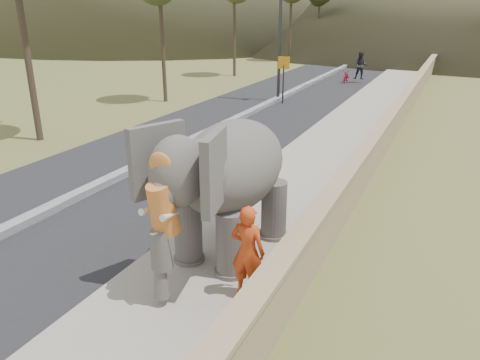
% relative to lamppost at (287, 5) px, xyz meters
% --- Properties ---
extents(ground, '(160.00, 160.00, 0.00)m').
position_rel_lamppost_xyz_m(ground, '(4.69, -16.21, -4.87)').
color(ground, olive).
rests_on(ground, ground).
extents(road, '(7.00, 120.00, 0.03)m').
position_rel_lamppost_xyz_m(road, '(-0.31, -6.21, -4.86)').
color(road, black).
rests_on(road, ground).
extents(median, '(0.35, 120.00, 0.22)m').
position_rel_lamppost_xyz_m(median, '(-0.31, -6.21, -4.76)').
color(median, black).
rests_on(median, ground).
extents(walkway, '(3.00, 120.00, 0.15)m').
position_rel_lamppost_xyz_m(walkway, '(4.69, -6.21, -4.80)').
color(walkway, '#9E9687').
rests_on(walkway, ground).
extents(parapet, '(0.30, 120.00, 1.10)m').
position_rel_lamppost_xyz_m(parapet, '(6.34, -6.21, -4.32)').
color(parapet, tan).
rests_on(parapet, ground).
extents(lamppost, '(1.76, 0.36, 8.00)m').
position_rel_lamppost_xyz_m(lamppost, '(0.00, 0.00, 0.00)').
color(lamppost, '#2C2C31').
rests_on(lamppost, ground).
extents(signboard, '(0.60, 0.08, 2.40)m').
position_rel_lamppost_xyz_m(signboard, '(0.19, -0.65, -3.23)').
color(signboard, '#2D2D33').
rests_on(signboard, ground).
extents(elephant_and_man, '(2.41, 4.04, 2.80)m').
position_rel_lamppost_xyz_m(elephant_and_man, '(4.71, -15.98, -3.33)').
color(elephant_and_man, '#605C57').
rests_on(elephant_and_man, ground).
extents(motorcyclist, '(1.71, 1.66, 2.03)m').
position_rel_lamppost_xyz_m(motorcyclist, '(2.06, 7.96, -4.04)').
color(motorcyclist, maroon).
rests_on(motorcyclist, ground).
extents(trees, '(41.63, 42.83, 8.85)m').
position_rel_lamppost_xyz_m(trees, '(4.77, 10.25, -1.08)').
color(trees, '#473828').
rests_on(trees, ground).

